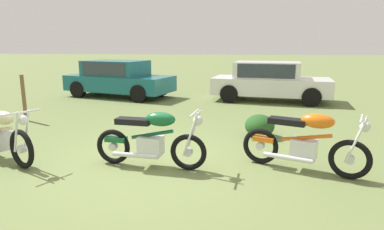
{
  "coord_description": "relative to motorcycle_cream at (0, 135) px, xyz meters",
  "views": [
    {
      "loc": [
        1.45,
        -5.44,
        2.08
      ],
      "look_at": [
        0.72,
        0.94,
        0.71
      ],
      "focal_mm": 31.25,
      "sensor_mm": 36.0,
      "label": 1
    }
  ],
  "objects": [
    {
      "name": "motorcycle_green",
      "position": [
        2.77,
        -0.02,
        0.01
      ],
      "size": [
        1.98,
        0.64,
        1.02
      ],
      "rotation": [
        0.0,
        0.0,
        -0.12
      ],
      "color": "black",
      "rests_on": "ground"
    },
    {
      "name": "car_teal",
      "position": [
        -0.34,
        7.45,
        0.32
      ],
      "size": [
        4.52,
        2.88,
        1.43
      ],
      "rotation": [
        0.0,
        0.0,
        -0.3
      ],
      "color": "#19606B",
      "rests_on": "ground"
    },
    {
      "name": "motorcycle_cream",
      "position": [
        0.0,
        0.0,
        0.0
      ],
      "size": [
        1.89,
        1.21,
        1.02
      ],
      "rotation": [
        0.0,
        0.0,
        -0.49
      ],
      "color": "black",
      "rests_on": "ground"
    },
    {
      "name": "shrub_low",
      "position": [
        4.77,
        2.15,
        -0.23
      ],
      "size": [
        0.67,
        0.73,
        0.51
      ],
      "color": "#23501E",
      "rests_on": "ground"
    },
    {
      "name": "fence_post_wooden",
      "position": [
        -1.49,
        3.05,
        0.15
      ],
      "size": [
        0.1,
        0.1,
        1.26
      ],
      "primitive_type": "cylinder",
      "color": "brown",
      "rests_on": "ground"
    },
    {
      "name": "ground_plane",
      "position": [
        2.63,
        0.09,
        -0.48
      ],
      "size": [
        120.0,
        120.0,
        0.0
      ],
      "primitive_type": "plane",
      "color": "olive"
    },
    {
      "name": "car_white",
      "position": [
        5.5,
        7.16,
        0.32
      ],
      "size": [
        4.42,
        2.38,
        1.43
      ],
      "rotation": [
        0.0,
        0.0,
        -0.17
      ],
      "color": "silver",
      "rests_on": "ground"
    },
    {
      "name": "motorcycle_orange",
      "position": [
        5.32,
        0.08,
        0.01
      ],
      "size": [
        1.94,
        1.06,
        1.02
      ],
      "rotation": [
        0.0,
        0.0,
        -0.4
      ],
      "color": "black",
      "rests_on": "ground"
    }
  ]
}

